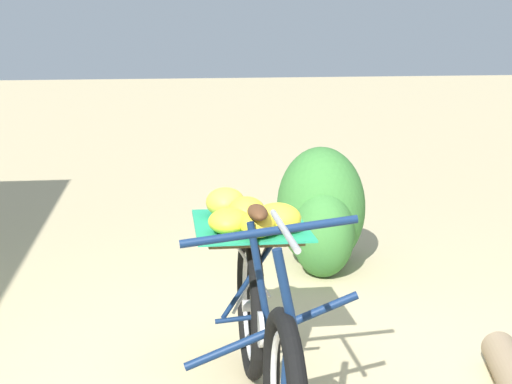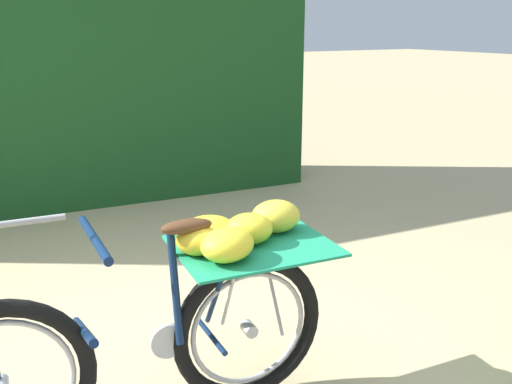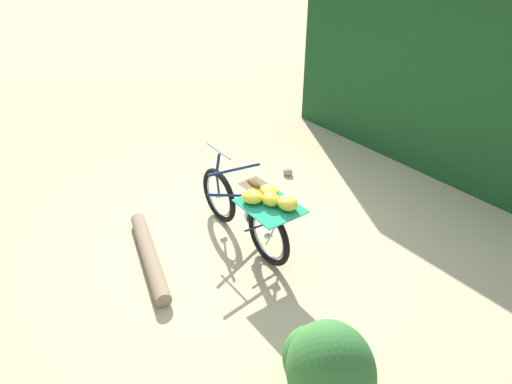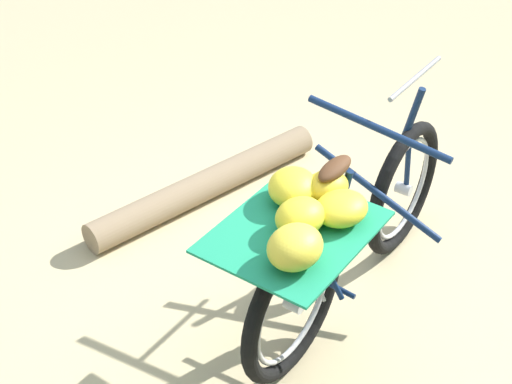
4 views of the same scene
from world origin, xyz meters
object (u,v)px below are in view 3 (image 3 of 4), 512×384
(shrub_cluster, at_px, (328,376))
(path_stone, at_px, (288,172))
(bicycle, at_px, (249,209))
(fallen_log, at_px, (149,255))

(shrub_cluster, height_order, path_stone, shrub_cluster)
(bicycle, distance_m, shrub_cluster, 2.24)
(bicycle, relative_size, fallen_log, 1.14)
(fallen_log, bearing_deg, path_stone, 99.33)
(fallen_log, xyz_separation_m, path_stone, (-0.43, 2.64, -0.04))
(bicycle, distance_m, fallen_log, 1.27)
(bicycle, relative_size, shrub_cluster, 1.90)
(path_stone, bearing_deg, bicycle, -58.88)
(path_stone, bearing_deg, fallen_log, -80.67)
(shrub_cluster, xyz_separation_m, path_stone, (-2.98, 2.46, -0.34))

